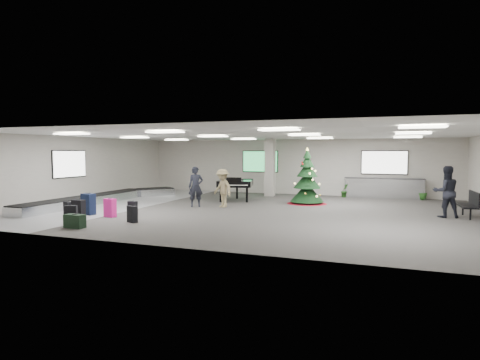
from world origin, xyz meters
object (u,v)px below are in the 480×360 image
(traveler_a, at_px, (196,187))
(potted_plant_left, at_px, (345,191))
(service_counter, at_px, (384,188))
(baggage_carousel, at_px, (103,198))
(grand_piano, at_px, (235,183))
(christmas_tree, at_px, (307,184))
(traveler_b, at_px, (223,188))
(pink_suitcase, at_px, (110,208))
(traveler_bench, at_px, (446,192))
(potted_plant_right, at_px, (422,191))
(bench, at_px, (470,203))

(traveler_a, distance_m, potted_plant_left, 8.59)
(service_counter, bearing_deg, baggage_carousel, -152.33)
(grand_piano, bearing_deg, christmas_tree, -14.14)
(baggage_carousel, height_order, potted_plant_left, potted_plant_left)
(service_counter, relative_size, traveler_b, 2.37)
(pink_suitcase, relative_size, potted_plant_left, 0.99)
(service_counter, relative_size, traveler_bench, 2.09)
(service_counter, distance_m, potted_plant_right, 1.89)
(christmas_tree, relative_size, potted_plant_right, 3.03)
(traveler_a, xyz_separation_m, traveler_b, (1.19, 0.28, -0.05))
(potted_plant_right, bearing_deg, grand_piano, -158.28)
(bench, xyz_separation_m, potted_plant_right, (-1.22, 5.51, -0.11))
(baggage_carousel, height_order, grand_piano, grand_piano)
(potted_plant_left, relative_size, potted_plant_right, 0.81)
(service_counter, distance_m, traveler_a, 10.25)
(christmas_tree, xyz_separation_m, traveler_bench, (5.66, -2.24, 0.05))
(bench, relative_size, potted_plant_right, 1.78)
(christmas_tree, xyz_separation_m, grand_piano, (-3.65, -0.02, -0.05))
(christmas_tree, height_order, traveler_a, christmas_tree)
(traveler_a, distance_m, traveler_b, 1.22)
(baggage_carousel, height_order, traveler_bench, traveler_bench)
(pink_suitcase, bearing_deg, service_counter, 56.16)
(grand_piano, height_order, potted_plant_right, grand_piano)
(traveler_bench, relative_size, potted_plant_right, 2.18)
(service_counter, bearing_deg, traveler_a, -140.56)
(traveler_b, xyz_separation_m, potted_plant_right, (8.60, 6.07, -0.41))
(bench, distance_m, traveler_b, 9.84)
(bench, xyz_separation_m, traveler_a, (-11.01, -0.85, 0.35))
(potted_plant_right, bearing_deg, traveler_a, -147.00)
(bench, bearing_deg, baggage_carousel, -178.17)
(traveler_a, relative_size, traveler_b, 1.06)
(christmas_tree, xyz_separation_m, potted_plant_left, (1.43, 3.38, -0.56))
(bench, relative_size, traveler_a, 0.88)
(baggage_carousel, relative_size, traveler_b, 5.68)
(pink_suitcase, distance_m, traveler_b, 4.99)
(service_counter, bearing_deg, grand_piano, -152.28)
(pink_suitcase, relative_size, bench, 0.45)
(pink_suitcase, height_order, potted_plant_left, potted_plant_left)
(service_counter, xyz_separation_m, pink_suitcase, (-9.69, -10.20, -0.20))
(traveler_bench, xyz_separation_m, potted_plant_left, (-4.23, 5.62, -0.61))
(traveler_b, bearing_deg, traveler_a, -136.82)
(christmas_tree, height_order, traveler_bench, christmas_tree)
(christmas_tree, relative_size, potted_plant_left, 3.73)
(traveler_b, distance_m, traveler_bench, 8.97)
(bench, distance_m, traveler_bench, 0.99)
(grand_piano, height_order, traveler_bench, traveler_bench)
(grand_piano, bearing_deg, traveler_a, -121.22)
(service_counter, xyz_separation_m, bench, (3.10, -5.66, 0.01))
(traveler_a, height_order, traveler_bench, traveler_bench)
(pink_suitcase, xyz_separation_m, traveler_bench, (11.93, 4.26, 0.62))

